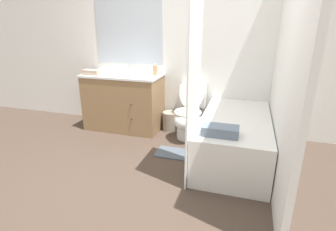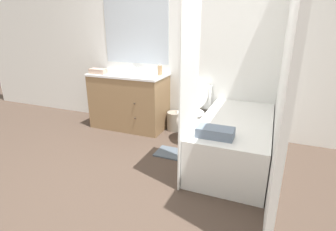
# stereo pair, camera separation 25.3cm
# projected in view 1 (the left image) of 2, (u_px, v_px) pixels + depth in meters

# --- Properties ---
(ground_plane) EXTENTS (14.00, 14.00, 0.00)m
(ground_plane) POSITION_uv_depth(u_px,v_px,m) (133.00, 184.00, 2.65)
(ground_plane) COLOR #47382D
(wall_back) EXTENTS (8.00, 0.06, 2.50)m
(wall_back) POSITION_uv_depth(u_px,v_px,m) (177.00, 45.00, 3.77)
(wall_back) COLOR silver
(wall_back) RESTS_ON ground_plane
(wall_right) EXTENTS (0.05, 2.67, 2.50)m
(wall_right) POSITION_uv_depth(u_px,v_px,m) (286.00, 54.00, 2.62)
(wall_right) COLOR silver
(wall_right) RESTS_ON ground_plane
(vanity_cabinet) EXTENTS (1.14, 0.60, 0.84)m
(vanity_cabinet) POSITION_uv_depth(u_px,v_px,m) (124.00, 101.00, 3.98)
(vanity_cabinet) COLOR olive
(vanity_cabinet) RESTS_ON ground_plane
(sink_faucet) EXTENTS (0.14, 0.12, 0.12)m
(sink_faucet) POSITION_uv_depth(u_px,v_px,m) (128.00, 70.00, 4.01)
(sink_faucet) COLOR silver
(sink_faucet) RESTS_ON vanity_cabinet
(toilet) EXTENTS (0.38, 0.66, 0.85)m
(toilet) POSITION_uv_depth(u_px,v_px,m) (189.00, 116.00, 3.66)
(toilet) COLOR white
(toilet) RESTS_ON ground_plane
(bathtub) EXTENTS (0.78, 1.57, 0.52)m
(bathtub) POSITION_uv_depth(u_px,v_px,m) (234.00, 138.00, 3.11)
(bathtub) COLOR white
(bathtub) RESTS_ON ground_plane
(shower_curtain) EXTENTS (0.01, 0.58, 1.85)m
(shower_curtain) POSITION_uv_depth(u_px,v_px,m) (194.00, 91.00, 2.52)
(shower_curtain) COLOR white
(shower_curtain) RESTS_ON ground_plane
(wastebasket) EXTENTS (0.24, 0.24, 0.28)m
(wastebasket) POSITION_uv_depth(u_px,v_px,m) (170.00, 121.00, 3.99)
(wastebasket) COLOR gray
(wastebasket) RESTS_ON ground_plane
(tissue_box) EXTENTS (0.11, 0.12, 0.11)m
(tissue_box) POSITION_uv_depth(u_px,v_px,m) (126.00, 71.00, 3.86)
(tissue_box) COLOR silver
(tissue_box) RESTS_ON vanity_cabinet
(soap_dispenser) EXTENTS (0.07, 0.07, 0.17)m
(soap_dispenser) POSITION_uv_depth(u_px,v_px,m) (155.00, 70.00, 3.72)
(soap_dispenser) COLOR tan
(soap_dispenser) RESTS_ON vanity_cabinet
(hand_towel_folded) EXTENTS (0.25, 0.13, 0.07)m
(hand_towel_folded) POSITION_uv_depth(u_px,v_px,m) (92.00, 72.00, 3.79)
(hand_towel_folded) COLOR tan
(hand_towel_folded) RESTS_ON vanity_cabinet
(bath_towel_folded) EXTENTS (0.35, 0.19, 0.09)m
(bath_towel_folded) POSITION_uv_depth(u_px,v_px,m) (220.00, 131.00, 2.53)
(bath_towel_folded) COLOR slate
(bath_towel_folded) RESTS_ON bathtub
(bath_mat) EXTENTS (0.60, 0.30, 0.02)m
(bath_mat) POSITION_uv_depth(u_px,v_px,m) (180.00, 154.00, 3.26)
(bath_mat) COLOR #4C5660
(bath_mat) RESTS_ON ground_plane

